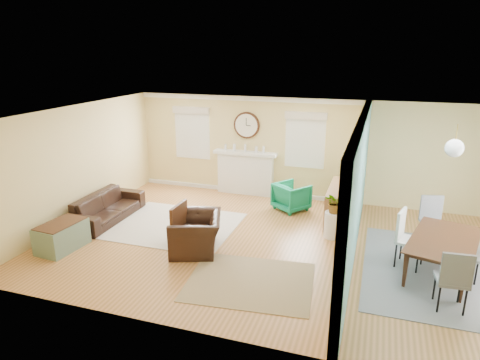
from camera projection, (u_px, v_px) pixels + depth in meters
name	position (u px, v px, depth m)	size (l,w,h in m)	color
floor	(273.00, 245.00, 8.54)	(9.00, 9.00, 0.00)	#98632F
wall_back	(303.00, 150.00, 10.88)	(9.00, 0.02, 2.60)	#E9CC84
wall_front	(218.00, 251.00, 5.44)	(9.00, 0.02, 2.60)	#E9CC84
wall_left	(78.00, 164.00, 9.51)	(0.02, 6.00, 2.60)	#E9CC84
ceiling	(277.00, 115.00, 7.78)	(9.00, 6.00, 0.02)	white
partition	(358.00, 184.00, 7.94)	(0.17, 6.00, 2.60)	#E9CC84
fireplace	(245.00, 172.00, 11.43)	(1.70, 0.30, 1.17)	white
wall_clock	(247.00, 125.00, 11.14)	(0.70, 0.07, 0.70)	#402114
window_left	(192.00, 129.00, 11.65)	(1.05, 0.13, 1.42)	white
window_right	(305.00, 136.00, 10.72)	(1.05, 0.13, 1.42)	white
pendant	(454.00, 148.00, 6.99)	(0.30, 0.30, 0.55)	gold
rug_cream	(175.00, 225.00, 9.48)	(2.66, 2.31, 0.01)	beige
rug_jute	(250.00, 281.00, 7.20)	(2.08, 1.70, 0.01)	#9A8161
rug_grey	(442.00, 273.00, 7.47)	(2.63, 3.28, 0.01)	slate
sofa	(107.00, 207.00, 9.74)	(2.06, 0.81, 0.60)	black
eames_chair	(196.00, 233.00, 8.24)	(1.09, 0.96, 0.71)	black
green_chair	(291.00, 197.00, 10.34)	(0.71, 0.73, 0.67)	#1A7E61
trunk	(62.00, 236.00, 8.31)	(0.65, 0.99, 0.55)	#5C7159
credenza	(340.00, 204.00, 9.67)	(0.56, 1.64, 0.80)	brown
tv	(342.00, 174.00, 9.46)	(1.08, 0.14, 0.62)	black
garden_stool	(333.00, 225.00, 8.83)	(0.37, 0.37, 0.55)	white
potted_plant	(335.00, 202.00, 8.68)	(0.42, 0.36, 0.46)	#337F33
dining_table	(444.00, 257.00, 7.37)	(1.84, 1.02, 0.65)	#402114
dining_chair_n	(433.00, 218.00, 8.41)	(0.52, 0.52, 0.97)	slate
dining_chair_s	(453.00, 273.00, 6.31)	(0.47, 0.47, 0.99)	slate
dining_chair_w	(411.00, 235.00, 7.53)	(0.57, 0.57, 1.04)	white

